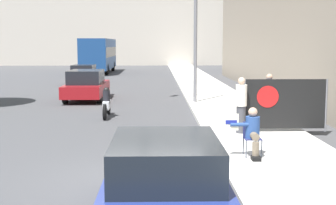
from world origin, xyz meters
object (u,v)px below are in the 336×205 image
car_on_road_nearest (87,85)px  car_on_road_midblock (84,74)px  pedestrian_behind (269,98)px  parked_car_curbside (165,180)px  city_bus_on_road (99,53)px  protest_banner (285,104)px  seated_protester (252,131)px  motorcycle_on_road (107,104)px  traffic_light_pole (176,14)px  jogger_on_sidewalk (241,105)px

car_on_road_nearest → car_on_road_midblock: car_on_road_nearest is taller
pedestrian_behind → parked_car_curbside: size_ratio=0.40×
city_bus_on_road → pedestrian_behind: bearing=-72.8°
car_on_road_midblock → city_bus_on_road: 13.16m
protest_banner → car_on_road_midblock: 21.33m
seated_protester → motorcycle_on_road: (-4.23, 7.11, -0.25)m
traffic_light_pole → protest_banner: bearing=-69.7°
protest_banner → traffic_light_pole: bearing=110.3°
pedestrian_behind → car_on_road_nearest: bearing=-111.2°
car_on_road_midblock → motorcycle_on_road: (3.24, -15.35, -0.18)m
protest_banner → motorcycle_on_road: (-5.88, 3.93, -0.48)m
protest_banner → city_bus_on_road: bearing=106.6°
car_on_road_midblock → city_bus_on_road: size_ratio=0.42×
city_bus_on_road → traffic_light_pole: bearing=-74.7°
jogger_on_sidewalk → motorcycle_on_road: jogger_on_sidewalk is taller
seated_protester → parked_car_curbside: bearing=-100.9°
protest_banner → pedestrian_behind: bearing=94.7°
pedestrian_behind → traffic_light_pole: (-2.89, 6.58, 3.23)m
pedestrian_behind → city_bus_on_road: city_bus_on_road is taller
traffic_light_pole → motorcycle_on_road: size_ratio=2.99×
pedestrian_behind → protest_banner: pedestrian_behind is taller
car_on_road_nearest → motorcycle_on_road: bearing=-74.1°
parked_car_curbside → car_on_road_nearest: bearing=102.6°
car_on_road_nearest → city_bus_on_road: size_ratio=0.46×
seated_protester → pedestrian_behind: 4.97m
parked_car_curbside → car_on_road_midblock: parked_car_curbside is taller
pedestrian_behind → traffic_light_pole: traffic_light_pole is taller
jogger_on_sidewalk → pedestrian_behind: size_ratio=1.00×
pedestrian_behind → jogger_on_sidewalk: bearing=-9.7°
jogger_on_sidewalk → car_on_road_midblock: bearing=-90.4°
seated_protester → pedestrian_behind: pedestrian_behind is taller
car_on_road_midblock → city_bus_on_road: (-0.55, 13.09, 1.22)m
protest_banner → city_bus_on_road: 33.80m
parked_car_curbside → traffic_light_pole: bearing=87.0°
seated_protester → pedestrian_behind: (1.52, 4.73, 0.23)m
protest_banner → car_on_road_midblock: size_ratio=0.61×
protest_banner → jogger_on_sidewalk: bearing=-173.2°
car_on_road_nearest → motorcycle_on_road: 5.94m
car_on_road_nearest → car_on_road_midblock: size_ratio=1.12×
protest_banner → city_bus_on_road: city_bus_on_road is taller
pedestrian_behind → parked_car_curbside: (-3.67, -8.55, -0.30)m
protest_banner → traffic_light_pole: 9.25m
pedestrian_behind → traffic_light_pole: size_ratio=0.28×
protest_banner → car_on_road_nearest: (-7.51, 9.64, -0.24)m
traffic_light_pole → car_on_road_midblock: traffic_light_pole is taller
parked_car_curbside → car_on_road_midblock: size_ratio=1.01×
traffic_light_pole → car_on_road_midblock: 13.20m
city_bus_on_road → motorcycle_on_road: city_bus_on_road is taller
jogger_on_sidewalk → traffic_light_pole: (-1.63, 8.29, 3.22)m
car_on_road_midblock → protest_banner: bearing=-64.7°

